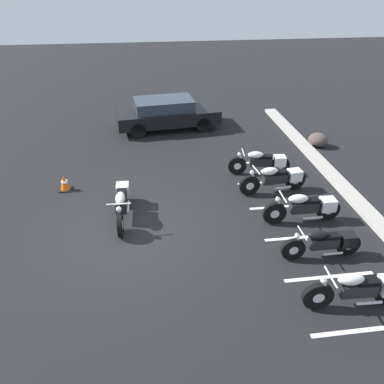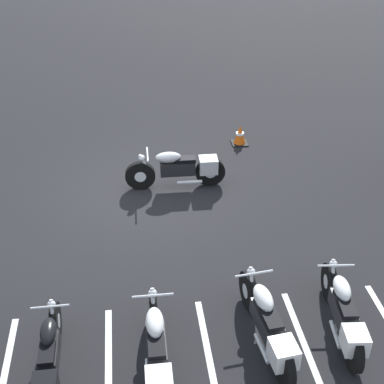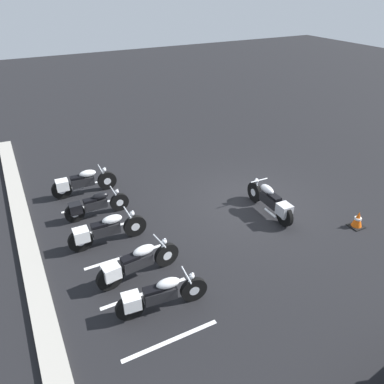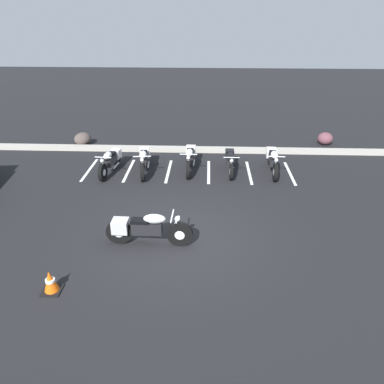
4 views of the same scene
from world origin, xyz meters
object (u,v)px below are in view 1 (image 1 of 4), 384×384
parked_bike_4 (360,289)px  landscape_rock_1 (318,140)px  parked_bike_3 (326,243)px  parked_bike_1 (276,178)px  parked_bike_0 (262,162)px  car_black (167,113)px  traffic_cone (65,183)px  motorcycle_silver_featured (122,202)px  parked_bike_2 (306,207)px

parked_bike_4 → landscape_rock_1: size_ratio=2.86×
parked_bike_3 → parked_bike_1: bearing=-86.9°
parked_bike_0 → car_black: 5.46m
parked_bike_1 → car_black: car_black is taller
parked_bike_1 → landscape_rock_1: parked_bike_1 is taller
parked_bike_3 → traffic_cone: (-4.08, -6.66, -0.17)m
motorcycle_silver_featured → traffic_cone: (-1.71, -1.83, -0.22)m
parked_bike_1 → parked_bike_2: 1.68m
motorcycle_silver_featured → parked_bike_2: size_ratio=1.02×
car_black → traffic_cone: size_ratio=8.80×
parked_bike_1 → parked_bike_2: (1.65, 0.28, -0.00)m
parked_bike_1 → parked_bike_3: (3.13, 0.17, -0.04)m
parked_bike_1 → parked_bike_4: bearing=86.4°
parked_bike_4 → traffic_cone: parked_bike_4 is taller
landscape_rock_1 → traffic_cone: size_ratio=1.48×
motorcycle_silver_featured → car_black: bearing=166.8°
parked_bike_4 → car_black: size_ratio=0.48×
parked_bike_0 → motorcycle_silver_featured: bearing=29.0°
parked_bike_2 → traffic_cone: size_ratio=4.25×
traffic_cone → parked_bike_3: bearing=58.5°
parked_bike_0 → parked_bike_4: parked_bike_4 is taller
motorcycle_silver_featured → landscape_rock_1: bearing=119.1°
parked_bike_3 → parked_bike_2: bearing=-94.2°
parked_bike_0 → parked_bike_3: parked_bike_0 is taller
parked_bike_2 → parked_bike_3: parked_bike_2 is taller
parked_bike_1 → landscape_rock_1: bearing=-137.3°
parked_bike_4 → car_black: bearing=-71.1°
car_black → parked_bike_2: bearing=-73.2°
parked_bike_0 → parked_bike_2: parked_bike_2 is taller
parked_bike_0 → car_black: size_ratio=0.46×
parked_bike_2 → landscape_rock_1: size_ratio=2.88×
motorcycle_silver_featured → traffic_cone: bearing=-131.5°
parked_bike_4 → parked_bike_1: bearing=-85.4°
parked_bike_2 → landscape_rock_1: bearing=-116.5°
parked_bike_2 → landscape_rock_1: 5.36m
traffic_cone → parked_bike_0: bearing=92.1°
parked_bike_1 → parked_bike_4: 4.67m
parked_bike_0 → landscape_rock_1: size_ratio=2.76×
parked_bike_3 → landscape_rock_1: size_ratio=2.61×
motorcycle_silver_featured → landscape_rock_1: size_ratio=2.92×
parked_bike_0 → parked_bike_4: 5.86m
motorcycle_silver_featured → parked_bike_4: bearing=52.6°
parked_bike_2 → car_black: car_black is taller
parked_bike_0 → parked_bike_4: (5.85, 0.28, 0.02)m
parked_bike_1 → car_black: size_ratio=0.48×
motorcycle_silver_featured → parked_bike_0: motorcycle_silver_featured is taller
parked_bike_2 → traffic_cone: (-2.60, -6.77, -0.22)m
motorcycle_silver_featured → parked_bike_0: size_ratio=1.06×
parked_bike_2 → parked_bike_4: size_ratio=1.00×
parked_bike_2 → parked_bike_0: bearing=-81.9°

